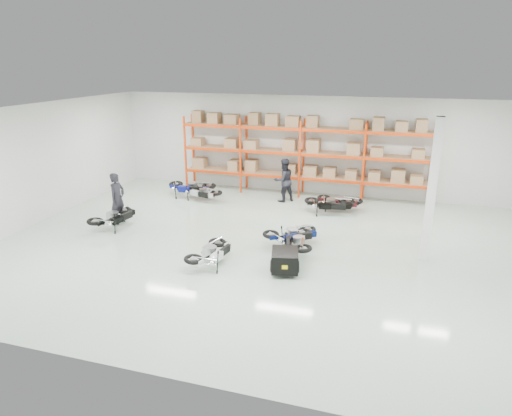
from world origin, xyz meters
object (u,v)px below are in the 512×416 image
(trailer, at_px, (285,260))
(person_left, at_px, (118,198))
(moto_blue_centre, at_px, (292,231))
(moto_back_c, at_px, (330,201))
(moto_touring_right, at_px, (296,237))
(moto_back_b, at_px, (202,190))
(moto_black_far_left, at_px, (114,214))
(person_back, at_px, (284,180))
(moto_back_d, at_px, (339,199))
(moto_silver_left, at_px, (212,249))
(moto_back_a, at_px, (191,184))

(trailer, height_order, person_left, person_left)
(moto_blue_centre, bearing_deg, moto_back_c, -49.07)
(moto_touring_right, relative_size, moto_back_b, 1.03)
(moto_black_far_left, xyz_separation_m, person_left, (-0.15, 0.53, 0.45))
(person_left, height_order, person_back, person_left)
(moto_back_d, distance_m, person_back, 2.63)
(moto_silver_left, xyz_separation_m, moto_touring_right, (2.28, 1.71, -0.01))
(moto_touring_right, relative_size, moto_back_a, 0.87)
(moto_blue_centre, distance_m, moto_back_a, 7.17)
(moto_back_a, relative_size, moto_back_c, 1.09)
(moto_touring_right, distance_m, moto_back_c, 4.28)
(trailer, height_order, moto_back_c, moto_back_c)
(moto_silver_left, xyz_separation_m, person_back, (0.55, 7.07, 0.45))
(moto_touring_right, height_order, moto_back_d, moto_touring_right)
(moto_silver_left, relative_size, moto_back_d, 1.04)
(person_left, bearing_deg, moto_touring_right, -89.83)
(moto_touring_right, bearing_deg, moto_back_c, 70.58)
(person_left, bearing_deg, moto_black_far_left, -158.25)
(person_left, bearing_deg, moto_silver_left, -110.60)
(moto_back_a, bearing_deg, person_left, 158.60)
(moto_blue_centre, distance_m, person_back, 5.10)
(moto_back_b, relative_size, person_back, 0.84)
(trailer, xyz_separation_m, moto_back_b, (-5.28, 6.03, 0.10))
(moto_back_a, bearing_deg, person_back, -87.58)
(moto_blue_centre, relative_size, moto_black_far_left, 0.95)
(moto_back_a, bearing_deg, moto_silver_left, -155.43)
(moto_back_a, xyz_separation_m, moto_back_b, (0.71, -0.38, -0.09))
(moto_blue_centre, height_order, moto_silver_left, moto_silver_left)
(moto_back_c, relative_size, moto_back_d, 1.08)
(moto_back_b, bearing_deg, moto_back_d, -67.83)
(moto_blue_centre, bearing_deg, moto_touring_right, 167.94)
(moto_blue_centre, height_order, trailer, moto_blue_centre)
(moto_black_far_left, relative_size, moto_back_b, 1.09)
(moto_black_far_left, relative_size, moto_back_d, 1.07)
(moto_silver_left, xyz_separation_m, moto_black_far_left, (-4.74, 1.96, 0.02))
(trailer, xyz_separation_m, moto_back_d, (0.79, 6.39, 0.10))
(moto_back_a, height_order, moto_back_c, moto_back_a)
(moto_touring_right, xyz_separation_m, trailer, (0.00, -1.60, -0.11))
(moto_back_c, bearing_deg, moto_back_b, 80.34)
(moto_touring_right, bearing_deg, moto_black_far_left, 165.04)
(trailer, bearing_deg, moto_silver_left, 169.65)
(moto_black_far_left, height_order, person_back, person_back)
(moto_black_far_left, xyz_separation_m, moto_back_a, (1.03, 4.56, 0.05))
(person_left, bearing_deg, moto_back_d, -56.84)
(moto_back_a, height_order, moto_back_b, moto_back_a)
(moto_black_far_left, bearing_deg, moto_blue_centre, -167.53)
(moto_back_a, xyz_separation_m, person_left, (-1.18, -4.03, 0.39))
(moto_black_far_left, relative_size, moto_touring_right, 1.06)
(moto_black_far_left, distance_m, moto_back_d, 9.04)
(moto_silver_left, distance_m, moto_back_c, 6.57)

